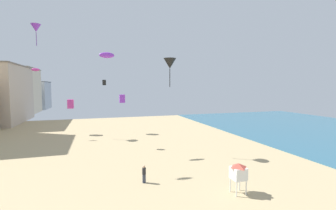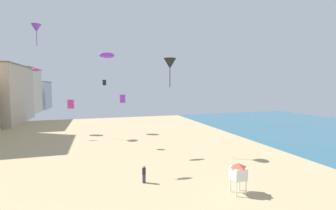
{
  "view_description": "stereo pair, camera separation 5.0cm",
  "coord_description": "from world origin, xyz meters",
  "px_view_note": "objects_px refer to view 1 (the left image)",
  "views": [
    {
      "loc": [
        -0.57,
        -7.47,
        8.77
      ],
      "look_at": [
        6.98,
        16.58,
        6.81
      ],
      "focal_mm": 24.63,
      "sensor_mm": 36.0,
      "label": 1
    },
    {
      "loc": [
        -0.52,
        -7.48,
        8.77
      ],
      "look_at": [
        6.98,
        16.58,
        6.81
      ],
      "focal_mm": 24.63,
      "sensor_mm": 36.0,
      "label": 2
    }
  ],
  "objects_px": {
    "kite_black_box": "(104,83)",
    "kite_magenta_parafoil": "(35,70)",
    "kite_purple_box": "(122,99)",
    "lifeguard_stand": "(238,172)",
    "kite_flyer": "(144,173)",
    "kite_purple_parafoil_2": "(107,55)",
    "kite_purple_delta": "(36,28)",
    "kite_magenta_box": "(71,104)",
    "kite_black_delta": "(170,64)"
  },
  "relations": [
    {
      "from": "kite_magenta_box",
      "to": "kite_purple_delta",
      "type": "bearing_deg",
      "value": 172.39
    },
    {
      "from": "kite_purple_box",
      "to": "kite_black_delta",
      "type": "bearing_deg",
      "value": -74.75
    },
    {
      "from": "kite_flyer",
      "to": "kite_purple_parafoil_2",
      "type": "distance_m",
      "value": 16.4
    },
    {
      "from": "kite_purple_box",
      "to": "kite_magenta_parafoil",
      "type": "height_order",
      "value": "kite_magenta_parafoil"
    },
    {
      "from": "kite_black_box",
      "to": "kite_magenta_parafoil",
      "type": "relative_size",
      "value": 0.6
    },
    {
      "from": "kite_purple_delta",
      "to": "kite_black_delta",
      "type": "distance_m",
      "value": 27.58
    },
    {
      "from": "kite_black_delta",
      "to": "kite_magenta_box",
      "type": "distance_m",
      "value": 23.28
    },
    {
      "from": "kite_purple_delta",
      "to": "kite_flyer",
      "type": "bearing_deg",
      "value": -62.34
    },
    {
      "from": "kite_black_box",
      "to": "kite_magenta_box",
      "type": "xyz_separation_m",
      "value": [
        -5.74,
        10.95,
        -3.79
      ]
    },
    {
      "from": "kite_purple_delta",
      "to": "kite_purple_parafoil_2",
      "type": "height_order",
      "value": "kite_purple_delta"
    },
    {
      "from": "kite_flyer",
      "to": "kite_purple_delta",
      "type": "height_order",
      "value": "kite_purple_delta"
    },
    {
      "from": "kite_flyer",
      "to": "kite_purple_parafoil_2",
      "type": "xyz_separation_m",
      "value": [
        -2.58,
        10.9,
        11.98
      ]
    },
    {
      "from": "kite_purple_parafoil_2",
      "to": "kite_magenta_box",
      "type": "distance_m",
      "value": 17.66
    },
    {
      "from": "kite_magenta_parafoil",
      "to": "kite_magenta_box",
      "type": "bearing_deg",
      "value": 13.68
    },
    {
      "from": "kite_purple_box",
      "to": "kite_purple_delta",
      "type": "height_order",
      "value": "kite_purple_delta"
    },
    {
      "from": "kite_black_delta",
      "to": "kite_magenta_parafoil",
      "type": "distance_m",
      "value": 25.14
    },
    {
      "from": "kite_flyer",
      "to": "kite_purple_box",
      "type": "distance_m",
      "value": 24.68
    },
    {
      "from": "kite_black_box",
      "to": "kite_black_delta",
      "type": "distance_m",
      "value": 10.75
    },
    {
      "from": "kite_purple_delta",
      "to": "kite_magenta_box",
      "type": "height_order",
      "value": "kite_purple_delta"
    },
    {
      "from": "kite_flyer",
      "to": "kite_black_delta",
      "type": "xyz_separation_m",
      "value": [
        5.06,
        8.01,
        10.86
      ]
    },
    {
      "from": "lifeguard_stand",
      "to": "kite_black_delta",
      "type": "bearing_deg",
      "value": 77.36
    },
    {
      "from": "kite_flyer",
      "to": "lifeguard_stand",
      "type": "bearing_deg",
      "value": -165.57
    },
    {
      "from": "kite_black_box",
      "to": "kite_black_delta",
      "type": "bearing_deg",
      "value": -41.11
    },
    {
      "from": "kite_purple_box",
      "to": "kite_black_box",
      "type": "xyz_separation_m",
      "value": [
        -3.54,
        -9.1,
        2.86
      ]
    },
    {
      "from": "kite_purple_delta",
      "to": "kite_magenta_box",
      "type": "distance_m",
      "value": 14.61
    },
    {
      "from": "lifeguard_stand",
      "to": "kite_purple_box",
      "type": "distance_m",
      "value": 29.49
    },
    {
      "from": "lifeguard_stand",
      "to": "kite_magenta_box",
      "type": "xyz_separation_m",
      "value": [
        -15.57,
        30.26,
        3.82
      ]
    },
    {
      "from": "kite_purple_delta",
      "to": "kite_black_box",
      "type": "height_order",
      "value": "kite_purple_delta"
    },
    {
      "from": "kite_flyer",
      "to": "kite_purple_delta",
      "type": "distance_m",
      "value": 35.15
    },
    {
      "from": "kite_purple_box",
      "to": "lifeguard_stand",
      "type": "bearing_deg",
      "value": -77.52
    },
    {
      "from": "kite_purple_box",
      "to": "kite_magenta_box",
      "type": "bearing_deg",
      "value": 168.75
    },
    {
      "from": "kite_purple_box",
      "to": "kite_magenta_parafoil",
      "type": "relative_size",
      "value": 1.18
    },
    {
      "from": "kite_black_delta",
      "to": "kite_magenta_box",
      "type": "height_order",
      "value": "kite_black_delta"
    },
    {
      "from": "kite_magenta_box",
      "to": "kite_magenta_parafoil",
      "type": "bearing_deg",
      "value": -166.32
    },
    {
      "from": "lifeguard_stand",
      "to": "kite_magenta_parafoil",
      "type": "distance_m",
      "value": 37.05
    },
    {
      "from": "lifeguard_stand",
      "to": "kite_black_delta",
      "type": "height_order",
      "value": "kite_black_delta"
    },
    {
      "from": "lifeguard_stand",
      "to": "kite_purple_box",
      "type": "height_order",
      "value": "kite_purple_box"
    },
    {
      "from": "lifeguard_stand",
      "to": "kite_black_box",
      "type": "distance_m",
      "value": 22.97
    },
    {
      "from": "kite_purple_delta",
      "to": "kite_magenta_parafoil",
      "type": "relative_size",
      "value": 2.9
    },
    {
      "from": "lifeguard_stand",
      "to": "kite_magenta_parafoil",
      "type": "relative_size",
      "value": 1.95
    },
    {
      "from": "kite_flyer",
      "to": "kite_purple_box",
      "type": "xyz_separation_m",
      "value": [
        0.7,
        24.01,
        5.67
      ]
    },
    {
      "from": "kite_purple_parafoil_2",
      "to": "kite_black_box",
      "type": "bearing_deg",
      "value": 93.71
    },
    {
      "from": "kite_purple_box",
      "to": "kite_black_delta",
      "type": "height_order",
      "value": "kite_black_delta"
    },
    {
      "from": "lifeguard_stand",
      "to": "kite_purple_parafoil_2",
      "type": "relative_size",
      "value": 1.33
    },
    {
      "from": "lifeguard_stand",
      "to": "kite_magenta_box",
      "type": "distance_m",
      "value": 34.25
    },
    {
      "from": "kite_black_delta",
      "to": "lifeguard_stand",
      "type": "bearing_deg",
      "value": -81.17
    },
    {
      "from": "kite_black_box",
      "to": "kite_purple_parafoil_2",
      "type": "relative_size",
      "value": 0.41
    },
    {
      "from": "kite_purple_delta",
      "to": "kite_purple_parafoil_2",
      "type": "distance_m",
      "value": 20.36
    },
    {
      "from": "kite_magenta_parafoil",
      "to": "kite_black_box",
      "type": "bearing_deg",
      "value": -41.29
    },
    {
      "from": "kite_black_delta",
      "to": "kite_magenta_box",
      "type": "xyz_separation_m",
      "value": [
        -13.64,
        17.85,
        -6.12
      ]
    }
  ]
}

